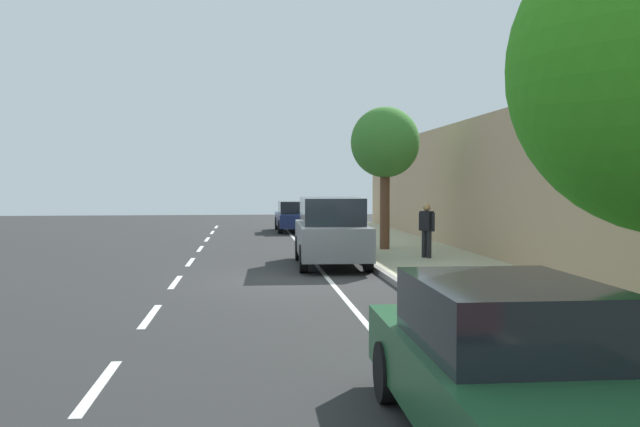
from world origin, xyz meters
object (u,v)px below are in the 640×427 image
Objects in this scene: parked_sedan_dark_blue_far at (295,217)px; cyclist_with_backpack at (340,222)px; street_tree_mid_block at (385,144)px; bicycle_at_curb at (332,240)px; parked_sedan_green_second at (506,366)px; pedestrian_on_phone at (427,227)px; parked_suv_grey_mid at (331,231)px.

parked_sedan_dark_blue_far is 2.61× the size of cyclist_with_backpack.
street_tree_mid_block reaches higher than cyclist_with_backpack.
street_tree_mid_block is (1.69, -1.17, 3.38)m from bicycle_at_curb.
parked_sedan_dark_blue_far is 11.46m from street_tree_mid_block.
cyclist_with_backpack is at bearing 86.98° from parked_sedan_green_second.
pedestrian_on_phone reaches higher than parked_sedan_dark_blue_far.
pedestrian_on_phone is (3.10, 14.07, 0.32)m from parked_sedan_green_second.
parked_sedan_green_second is 27.72m from parked_sedan_dark_blue_far.
street_tree_mid_block is at bearing -25.93° from cyclist_with_backpack.
pedestrian_on_phone is (3.00, 0.54, 0.05)m from parked_suv_grey_mid.
parked_suv_grey_mid is (0.10, 13.53, 0.27)m from parked_sedan_green_second.
parked_suv_grey_mid is 14.19m from parked_sedan_dark_blue_far.
street_tree_mid_block is at bearing 103.90° from pedestrian_on_phone.
pedestrian_on_phone is at bearing -59.22° from bicycle_at_curb.
parked_sedan_dark_blue_far is 2.52× the size of bicycle_at_curb.
street_tree_mid_block is at bearing -77.66° from parked_sedan_dark_blue_far.
parked_sedan_green_second is 2.52× the size of bicycle_at_curb.
street_tree_mid_block reaches higher than parked_suv_grey_mid.
parked_sedan_green_second is 2.62× the size of cyclist_with_backpack.
parked_sedan_dark_blue_far is (0.03, 27.72, 0.00)m from parked_sedan_green_second.
bicycle_at_curb is 3.96m from street_tree_mid_block.
parked_sedan_green_second is at bearing -93.02° from cyclist_with_backpack.
parked_sedan_dark_blue_far is 10.13m from cyclist_with_backpack.
cyclist_with_backpack reaches higher than bicycle_at_curb.
cyclist_with_backpack is 3.18m from street_tree_mid_block.
bicycle_at_curb is (0.60, 4.56, -0.64)m from parked_suv_grey_mid.
cyclist_with_backpack is (0.93, 17.63, 0.28)m from parked_sedan_green_second.
parked_suv_grey_mid is at bearing -89.72° from parked_sedan_dark_blue_far.
parked_suv_grey_mid is 2.71× the size of bicycle_at_curb.
parked_suv_grey_mid reaches higher than cyclist_with_backpack.
bicycle_at_curb is at bearing 116.18° from cyclist_with_backpack.
parked_sedan_green_second is at bearing -90.07° from parked_sedan_dark_blue_far.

